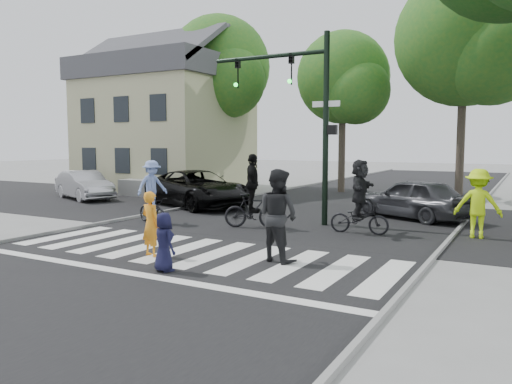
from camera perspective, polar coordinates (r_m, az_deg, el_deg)
ground at (r=11.24m, az=-9.81°, el=-7.80°), size 120.00×120.00×0.00m
road_stem at (r=15.37m, az=2.01°, el=-4.08°), size 10.00×70.00×0.01m
road_cross at (r=18.06m, az=6.36°, el=-2.66°), size 70.00×10.00×0.01m
curb_left at (r=18.20m, az=-12.30°, el=-2.55°), size 0.10×70.00×0.10m
curb_right at (r=13.85m, az=21.03°, el=-5.34°), size 0.10×70.00×0.10m
crosswalk at (r=11.75m, az=-7.77°, el=-7.15°), size 10.00×3.85×0.01m
traffic_signal at (r=16.13m, az=5.17°, el=10.24°), size 4.45×0.29×6.00m
bg_tree_0 at (r=32.22m, az=-11.15°, el=11.84°), size 5.46×5.20×8.97m
bg_tree_1 at (r=28.89m, az=-4.01°, el=13.68°), size 6.09×5.80×9.80m
bg_tree_2 at (r=26.74m, az=10.28°, el=12.37°), size 5.04×4.80×8.40m
bg_tree_3 at (r=24.29m, az=23.41°, el=15.48°), size 6.30×6.00×10.20m
house at (r=29.06m, az=-10.26°, el=7.90°), size 8.40×8.10×8.82m
pedestrian_woman at (r=11.66m, az=-11.91°, el=-3.59°), size 0.60×0.45×1.50m
pedestrian_child at (r=10.26m, az=-10.48°, el=-5.66°), size 0.69×0.58×1.21m
pedestrian_adult at (r=10.92m, az=2.52°, el=-2.68°), size 1.16×1.01×2.04m
cyclist_left at (r=16.44m, az=-11.78°, el=-0.47°), size 1.70×1.19×2.04m
cyclist_mid at (r=15.24m, az=-0.40°, el=-0.64°), size 1.79×1.14×2.27m
cyclist_right at (r=14.52m, az=11.76°, el=-0.99°), size 1.72×1.60×2.13m
car_suv at (r=20.48m, az=-6.71°, el=0.39°), size 5.89×4.35×1.49m
car_silver at (r=24.34m, az=-19.05°, el=0.76°), size 4.26×2.76×1.33m
car_grey at (r=17.90m, az=17.40°, el=-0.71°), size 4.44×3.19×1.40m
bystander_hivis at (r=14.84m, az=24.05°, el=-1.23°), size 1.25×0.74×1.90m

